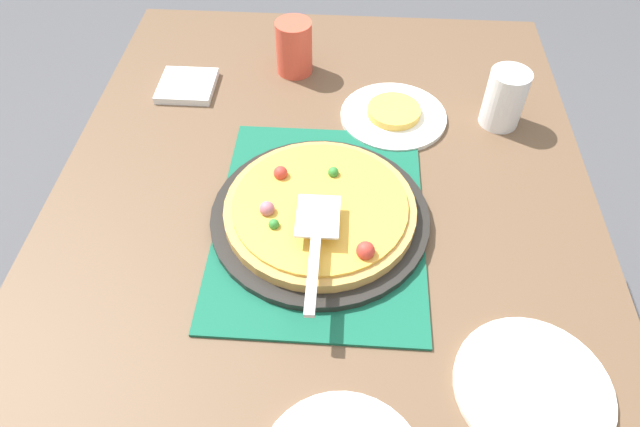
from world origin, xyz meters
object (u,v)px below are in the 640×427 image
Objects in this scene: plate_side at (533,388)px; cup_near at (294,48)px; pizza_server at (316,239)px; napkin_stack at (187,86)px; cup_far at (505,98)px; pizza at (320,209)px; plate_far_right at (393,116)px; pizza_pan at (320,216)px; served_slice_right at (394,111)px.

cup_near reaches higher than plate_side.
napkin_stack is at bearing -145.57° from pizza_server.
cup_far is at bearing 138.22° from pizza_server.
pizza is 0.32m from plate_far_right.
pizza is 0.48m from napkin_stack.
plate_side is (0.29, 0.32, -0.01)m from pizza_pan.
plate_side is (0.58, 0.18, 0.00)m from plate_far_right.
pizza is 0.46m from cup_far.
served_slice_right is at bearing 161.05° from pizza_server.
plate_far_right is 1.83× the size of cup_far.
cup_far reaches higher than pizza_pan.
pizza_server is at bearing 0.21° from pizza.
pizza_server is (0.39, -0.13, 0.07)m from plate_far_right.
plate_side is at bearing 44.04° from napkin_stack.
pizza_server is at bearing -41.78° from cup_far.
cup_near reaches higher than plate_far_right.
cup_near is at bearing -169.13° from pizza.
cup_far is at bearing 130.04° from pizza_pan.
pizza is 3.00× the size of served_slice_right.
pizza_server is (0.10, 0.00, 0.04)m from pizza.
pizza_pan is at bearing 10.93° from cup_near.
cup_far is (-0.29, 0.35, 0.05)m from pizza_pan.
cup_far reaches higher than pizza.
plate_far_right is 1.83× the size of cup_near.
napkin_stack is (-0.07, -0.67, -0.05)m from cup_far.
cup_near is at bearing -125.27° from plate_far_right.
served_slice_right reaches higher than napkin_stack.
pizza_pan is 1.15× the size of pizza.
cup_near is 1.00× the size of cup_far.
served_slice_right is 0.42m from pizza_server.
served_slice_right is (-0.58, -0.18, 0.01)m from plate_side.
pizza_server is 0.56m from napkin_stack.
cup_near is 0.25m from napkin_stack.
served_slice_right is at bearing 0.00° from plate_far_right.
pizza_pan reaches higher than napkin_stack.
pizza_server reaches higher than napkin_stack.
cup_far is 0.52× the size of pizza_server.
pizza_server is at bearing -121.28° from plate_side.
cup_near is 0.55m from pizza_server.
cup_far is (-0.30, 0.35, 0.03)m from pizza.
pizza_pan is 0.11m from pizza_server.
pizza_pan is 1.73× the size of plate_far_right.
cup_far reaches higher than plate_side.
pizza_pan is 0.43m from plate_side.
cup_far reaches higher than served_slice_right.
cup_far reaches higher than plate_far_right.
cup_near is (-0.16, -0.22, 0.04)m from served_slice_right.
plate_side is at bearing 28.58° from cup_near.
plate_far_right is at bearing 155.39° from pizza_pan.
pizza is 0.46m from cup_near.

